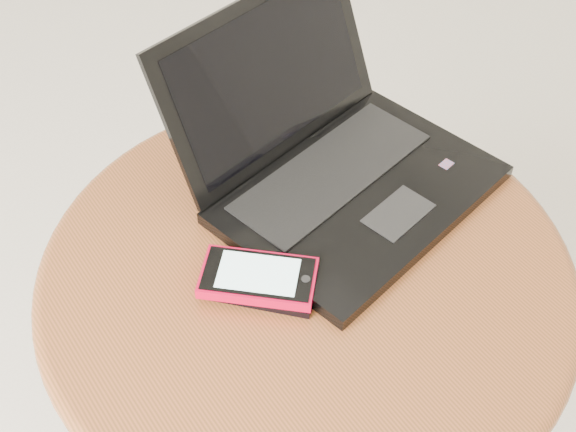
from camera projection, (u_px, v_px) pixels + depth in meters
table at (305, 318)px, 0.97m from camera, size 0.63×0.63×0.50m
laptop at (333, 160)px, 0.96m from camera, size 0.38×0.37×0.21m
phone_black at (264, 286)px, 0.86m from camera, size 0.12×0.13×0.01m
phone_pink at (258, 277)px, 0.86m from camera, size 0.14×0.14×0.02m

